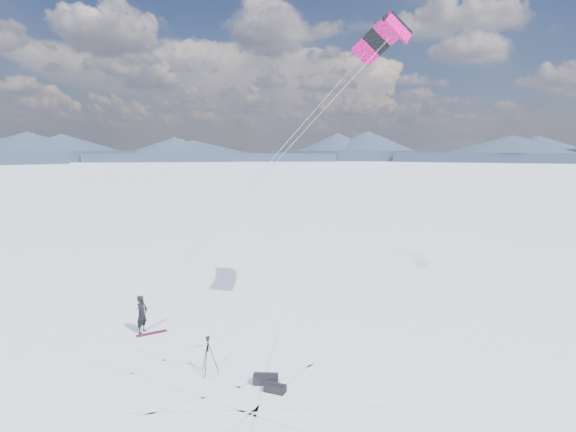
{
  "coord_description": "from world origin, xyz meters",
  "views": [
    {
      "loc": [
        4.0,
        -17.34,
        8.68
      ],
      "look_at": [
        4.01,
        5.26,
        5.52
      ],
      "focal_mm": 30.0,
      "sensor_mm": 36.0,
      "label": 1
    }
  ],
  "objects_px": {
    "gear_bag_a": "(266,379)",
    "tripod": "(208,350)",
    "snowboard": "(152,333)",
    "gear_bag_b": "(275,388)",
    "snowkiter": "(143,332)"
  },
  "relations": [
    {
      "from": "tripod",
      "to": "gear_bag_a",
      "type": "relative_size",
      "value": 1.62
    },
    {
      "from": "snowboard",
      "to": "gear_bag_b",
      "type": "relative_size",
      "value": 1.71
    },
    {
      "from": "tripod",
      "to": "gear_bag_b",
      "type": "height_order",
      "value": "tripod"
    },
    {
      "from": "snowboard",
      "to": "gear_bag_a",
      "type": "bearing_deg",
      "value": -72.37
    },
    {
      "from": "snowboard",
      "to": "gear_bag_a",
      "type": "height_order",
      "value": "gear_bag_a"
    },
    {
      "from": "snowboard",
      "to": "gear_bag_b",
      "type": "xyz_separation_m",
      "value": [
        5.99,
        -5.51,
        0.13
      ]
    },
    {
      "from": "gear_bag_a",
      "to": "gear_bag_b",
      "type": "xyz_separation_m",
      "value": [
        0.37,
        -0.63,
        -0.03
      ]
    },
    {
      "from": "tripod",
      "to": "gear_bag_a",
      "type": "distance_m",
      "value": 2.52
    },
    {
      "from": "snowboard",
      "to": "gear_bag_a",
      "type": "xyz_separation_m",
      "value": [
        5.62,
        -4.88,
        0.16
      ]
    },
    {
      "from": "snowkiter",
      "to": "snowboard",
      "type": "xyz_separation_m",
      "value": [
        0.47,
        -0.16,
        0.02
      ]
    },
    {
      "from": "snowboard",
      "to": "gear_bag_b",
      "type": "bearing_deg",
      "value": -74.01
    },
    {
      "from": "gear_bag_b",
      "to": "snowboard",
      "type": "bearing_deg",
      "value": 160.48
    },
    {
      "from": "tripod",
      "to": "gear_bag_b",
      "type": "relative_size",
      "value": 1.8
    },
    {
      "from": "snowkiter",
      "to": "gear_bag_b",
      "type": "relative_size",
      "value": 2.14
    },
    {
      "from": "gear_bag_a",
      "to": "tripod",
      "type": "bearing_deg",
      "value": 163.93
    }
  ]
}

